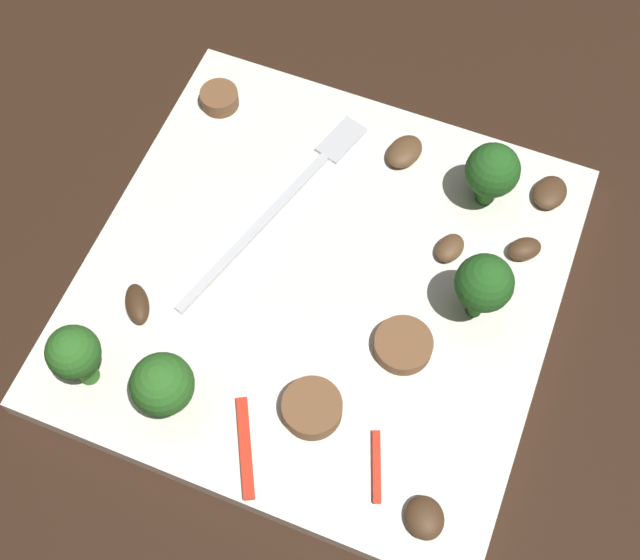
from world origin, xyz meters
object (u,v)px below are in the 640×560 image
Objects in this scene: sausage_slice_0 at (312,408)px; mushroom_5 at (450,248)px; mushroom_3 at (524,249)px; broccoli_floret_0 at (492,172)px; broccoli_floret_3 at (484,284)px; mushroom_0 at (425,518)px; mushroom_1 at (550,193)px; plate at (320,286)px; pepper_strip_1 at (377,467)px; sausage_slice_2 at (219,98)px; fork at (287,197)px; mushroom_4 at (137,304)px; sausage_slice_1 at (403,345)px; pepper_strip_0 at (248,448)px; broccoli_floret_2 at (75,354)px; mushroom_2 at (404,152)px; broccoli_floret_1 at (162,385)px.

sausage_slice_0 is 0.14m from mushroom_5.
mushroom_3 and mushroom_5 have the same top height.
broccoli_floret_3 is (-0.08, -0.02, 0.01)m from broccoli_floret_0.
mushroom_3 is (0.18, -0.01, -0.00)m from mushroom_0.
mushroom_3 is (-0.05, 0.00, 0.00)m from mushroom_1.
pepper_strip_1 is (-0.10, -0.07, 0.01)m from plate.
sausage_slice_2 reaches higher than mushroom_5.
fork is at bearing 112.14° from mushroom_1.
broccoli_floret_3 is 2.54× the size of mushroom_3.
broccoli_floret_0 is at bearing 113.33° from mushroom_1.
mushroom_5 is at bearing -57.11° from mushroom_4.
mushroom_0 is 0.59× the size of pepper_strip_1.
mushroom_3 is 0.17m from pepper_strip_1.
sausage_slice_1 is at bearing -32.37° from sausage_slice_0.
pepper_strip_0 is at bearing -179.31° from plate.
mushroom_1 and mushroom_5 have the same top height.
sausage_slice_2 is (0.21, 0.01, -0.03)m from broccoli_floret_2.
broccoli_floret_3 is at bearing -141.63° from mushroom_5.
broccoli_floret_2 is 0.23m from mushroom_5.
mushroom_2 is at bearing 78.55° from broccoli_floret_0.
mushroom_0 is 0.18m from mushroom_3.
broccoli_floret_2 is 0.97× the size of broccoli_floret_3.
mushroom_0 is at bearing -93.27° from broccoli_floret_1.
broccoli_floret_2 is at bearing 128.85° from mushroom_3.
broccoli_floret_0 is 0.19m from sausage_slice_2.
plate is 0.16m from mushroom_1.
mushroom_0 is at bearing -166.99° from mushroom_5.
broccoli_floret_1 is at bearing 108.05° from sausage_slice_0.
fork is at bearing 38.40° from pepper_strip_1.
mushroom_5 is at bearing 1.57° from pepper_strip_1.
plate is 4.91× the size of pepper_strip_0.
plate is 13.08× the size of mushroom_5.
broccoli_floret_3 is (-0.03, -0.14, 0.03)m from fork.
mushroom_2 is (0.22, -0.12, -0.03)m from broccoli_floret_2.
mushroom_2 is (0.11, -0.02, 0.01)m from plate.
mushroom_2 is 0.49× the size of pepper_strip_0.
plate is 5.74× the size of broccoli_floret_0.
pepper_strip_1 is (-0.11, 0.02, -0.03)m from broccoli_floret_3.
broccoli_floret_0 reaches higher than mushroom_4.
sausage_slice_1 is (-0.12, 0.01, -0.03)m from broccoli_floret_0.
mushroom_3 is (-0.04, -0.09, -0.00)m from mushroom_2.
broccoli_floret_0 is 1.76× the size of mushroom_2.
plate is 5.35× the size of broccoli_floret_2.
mushroom_0 is at bearing -91.80° from broccoli_floret_2.
sausage_slice_2 is 0.97× the size of mushroom_1.
mushroom_5 is (-0.05, 0.01, -0.03)m from broccoli_floret_0.
broccoli_floret_1 is 0.06m from pepper_strip_0.
fork is at bearing 90.68° from mushroom_5.
sausage_slice_0 is 1.23× the size of mushroom_2.
pepper_strip_0 is (-0.13, 0.09, -0.03)m from broccoli_floret_3.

